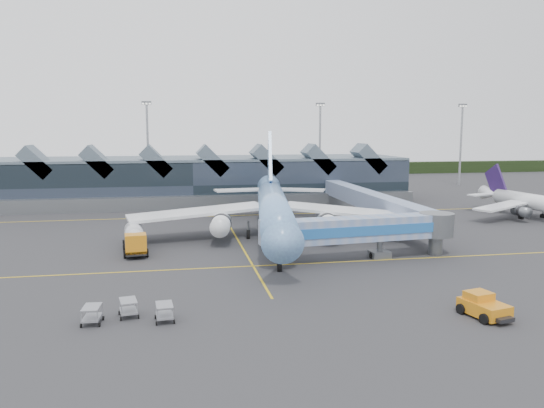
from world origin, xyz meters
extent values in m
plane|color=#2A2A2C|center=(0.00, 0.00, 0.00)|extent=(260.00, 260.00, 0.00)
cube|color=gold|center=(0.00, -8.00, 0.01)|extent=(120.00, 0.25, 0.01)
cube|color=gold|center=(0.00, 28.00, 0.01)|extent=(120.00, 0.25, 0.01)
cube|color=gold|center=(0.00, 10.00, 0.01)|extent=(0.25, 60.00, 0.01)
cube|color=black|center=(0.00, 110.00, 2.00)|extent=(260.00, 4.00, 4.00)
cube|color=black|center=(-5.00, 48.00, 4.50)|extent=(90.00, 20.00, 9.00)
cube|color=slate|center=(-5.00, 48.00, 9.20)|extent=(90.00, 20.00, 0.60)
cube|color=slate|center=(-5.00, 37.00, 1.30)|extent=(90.00, 2.50, 2.60)
cube|color=slate|center=(-34.00, 41.00, 9.30)|extent=(6.43, 6.00, 6.43)
cube|color=slate|center=(-23.00, 41.00, 9.30)|extent=(6.43, 6.00, 6.43)
cube|color=slate|center=(-12.00, 41.00, 9.30)|extent=(6.43, 6.00, 6.43)
cube|color=slate|center=(-1.00, 41.00, 9.30)|extent=(6.43, 6.00, 6.43)
cube|color=slate|center=(10.00, 41.00, 9.30)|extent=(6.43, 6.00, 6.43)
cube|color=slate|center=(21.00, 41.00, 9.30)|extent=(6.43, 6.00, 6.43)
cube|color=slate|center=(32.00, 41.00, 9.30)|extent=(6.43, 6.00, 6.43)
cylinder|color=gray|center=(-15.00, 72.00, 11.00)|extent=(0.56, 0.56, 22.00)
cube|color=slate|center=(-15.00, 72.00, 22.00)|extent=(2.40, 0.50, 0.90)
cylinder|color=gray|center=(30.00, 72.00, 11.00)|extent=(0.56, 0.56, 22.00)
cube|color=slate|center=(30.00, 72.00, 22.00)|extent=(2.40, 0.50, 0.90)
cylinder|color=gray|center=(70.00, 70.00, 11.00)|extent=(0.56, 0.56, 22.00)
cube|color=slate|center=(70.00, 70.00, 22.00)|extent=(2.40, 0.50, 0.90)
cylinder|color=#6388C8|center=(4.97, 5.64, 4.56)|extent=(9.28, 34.54, 4.23)
cone|color=#6388C8|center=(1.99, -14.22, 4.56)|extent=(5.06, 6.44, 4.23)
cube|color=black|center=(1.88, -14.95, 5.45)|extent=(1.64, 0.57, 0.48)
cone|color=#6388C8|center=(8.10, 26.47, 4.88)|extent=(5.35, 8.38, 4.23)
cube|color=white|center=(-5.52, 8.66, 3.82)|extent=(20.02, 9.44, 1.40)
cube|color=white|center=(15.88, 5.44, 3.82)|extent=(20.05, 14.29, 1.40)
cylinder|color=white|center=(-2.53, 4.29, 2.77)|extent=(3.47, 6.20, 2.62)
cylinder|color=white|center=(11.74, 2.14, 2.77)|extent=(3.47, 6.20, 2.62)
cube|color=#6388C8|center=(7.81, 24.53, 9.30)|extent=(2.10, 10.79, 11.66)
cube|color=white|center=(2.73, 25.79, 4.88)|extent=(9.10, 4.25, 0.28)
cube|color=white|center=(13.03, 24.24, 4.88)|extent=(9.46, 6.55, 0.28)
cylinder|color=slate|center=(2.57, -10.35, 1.22)|extent=(0.31, 0.31, 2.45)
cylinder|color=slate|center=(1.63, 7.63, 1.22)|extent=(0.31, 0.31, 2.45)
cylinder|color=slate|center=(8.74, 6.56, 1.22)|extent=(0.31, 0.31, 2.45)
cylinder|color=black|center=(2.57, -10.35, 0.44)|extent=(0.73, 1.62, 1.57)
cylinder|color=white|center=(52.69, 14.49, 2.94)|extent=(4.58, 19.25, 2.72)
cone|color=white|center=(51.55, 26.15, 3.14)|extent=(3.14, 4.61, 2.72)
cube|color=white|center=(46.26, 14.74, 2.46)|extent=(11.80, 7.79, 0.91)
cylinder|color=slate|center=(48.60, 12.72, 1.78)|extent=(2.00, 3.42, 1.69)
cube|color=#2E194D|center=(51.65, 25.07, 5.66)|extent=(1.01, 6.13, 6.64)
cube|color=white|center=(48.57, 25.04, 3.14)|extent=(5.53, 3.54, 0.23)
cube|color=white|center=(54.68, 25.64, 3.14)|extent=(5.42, 2.64, 0.23)
cylinder|color=slate|center=(50.31, 15.08, 0.79)|extent=(0.25, 0.25, 1.58)
cylinder|color=slate|center=(54.92, 15.53, 0.79)|extent=(0.25, 0.25, 1.58)
cube|color=#6F8AB9|center=(12.72, -7.24, 3.72)|extent=(19.46, 4.80, 2.79)
cube|color=#2261AC|center=(12.87, -8.72, 3.72)|extent=(19.18, 2.04, 1.16)
cube|color=#6F8AB9|center=(2.18, -8.30, 3.72)|extent=(2.80, 3.32, 2.89)
cylinder|color=slate|center=(15.59, -6.95, 1.86)|extent=(0.67, 0.67, 3.72)
cube|color=slate|center=(15.59, -6.95, 0.43)|extent=(2.49, 2.15, 0.87)
cylinder|color=black|center=(14.63, -7.05, 0.34)|extent=(0.47, 0.90, 0.87)
cylinder|color=black|center=(16.55, -6.85, 0.34)|extent=(0.47, 0.90, 0.87)
cylinder|color=slate|center=(23.26, -6.18, 3.72)|extent=(4.24, 4.24, 2.89)
cylinder|color=slate|center=(23.26, -6.18, 1.86)|extent=(1.73, 1.73, 3.72)
cube|color=black|center=(-13.69, 1.60, 0.77)|extent=(3.42, 9.44, 0.51)
cube|color=orange|center=(-13.32, -1.86, 1.85)|extent=(2.69, 2.50, 2.26)
cube|color=black|center=(-13.23, -2.68, 2.36)|extent=(2.26, 0.39, 1.03)
cylinder|color=silver|center=(-13.82, 2.83, 2.15)|extent=(2.97, 6.16, 2.36)
sphere|color=silver|center=(-14.13, 5.78, 2.15)|extent=(2.26, 2.26, 2.26)
sphere|color=silver|center=(-13.50, -0.13, 2.15)|extent=(2.26, 2.26, 2.26)
cylinder|color=black|center=(-14.64, -1.59, 0.51)|extent=(0.47, 1.06, 1.03)
cylinder|color=black|center=(-12.09, -1.32, 0.51)|extent=(0.47, 1.06, 1.03)
cylinder|color=black|center=(-15.02, 1.98, 0.51)|extent=(0.47, 1.06, 1.03)
cylinder|color=black|center=(-12.47, 2.25, 0.51)|extent=(0.47, 1.06, 1.03)
cylinder|color=black|center=(-15.29, 4.53, 0.51)|extent=(0.47, 1.06, 1.03)
cylinder|color=black|center=(-12.74, 4.80, 0.51)|extent=(0.47, 1.06, 1.03)
cube|color=orange|center=(16.39, -27.78, 0.76)|extent=(3.20, 4.34, 1.09)
cube|color=orange|center=(16.24, -27.14, 1.57)|extent=(2.29, 2.13, 0.76)
cube|color=black|center=(16.84, -29.79, 0.49)|extent=(1.68, 1.19, 0.33)
cylinder|color=black|center=(15.46, -29.33, 0.43)|extent=(0.51, 0.92, 0.87)
cylinder|color=black|center=(17.89, -28.77, 0.43)|extent=(0.51, 0.92, 0.87)
cylinder|color=black|center=(14.88, -26.79, 0.43)|extent=(0.51, 0.92, 0.87)
cylinder|color=black|center=(17.31, -26.23, 0.43)|extent=(0.51, 0.92, 0.87)
cube|color=#9799A0|center=(-12.56, -22.40, 0.52)|extent=(1.66, 2.27, 0.14)
cube|color=#9799A0|center=(-12.56, -22.40, 1.41)|extent=(1.66, 2.27, 0.07)
cylinder|color=black|center=(-12.00, -21.54, 0.17)|extent=(0.17, 0.35, 0.34)
cube|color=#9799A0|center=(-9.60, -24.04, 0.52)|extent=(1.48, 2.16, 0.14)
cube|color=#9799A0|center=(-9.60, -24.04, 1.41)|extent=(1.48, 2.16, 0.07)
cylinder|color=black|center=(-8.96, -23.23, 0.17)|extent=(0.14, 0.35, 0.34)
cube|color=#9799A0|center=(-15.28, -23.57, 0.52)|extent=(1.45, 2.14, 0.14)
cube|color=#9799A0|center=(-15.28, -23.57, 1.41)|extent=(1.45, 2.14, 0.07)
cylinder|color=black|center=(-14.53, -22.87, 0.17)|extent=(0.13, 0.34, 0.34)
camera|label=1|loc=(-8.52, -66.03, 15.37)|focal=35.00mm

